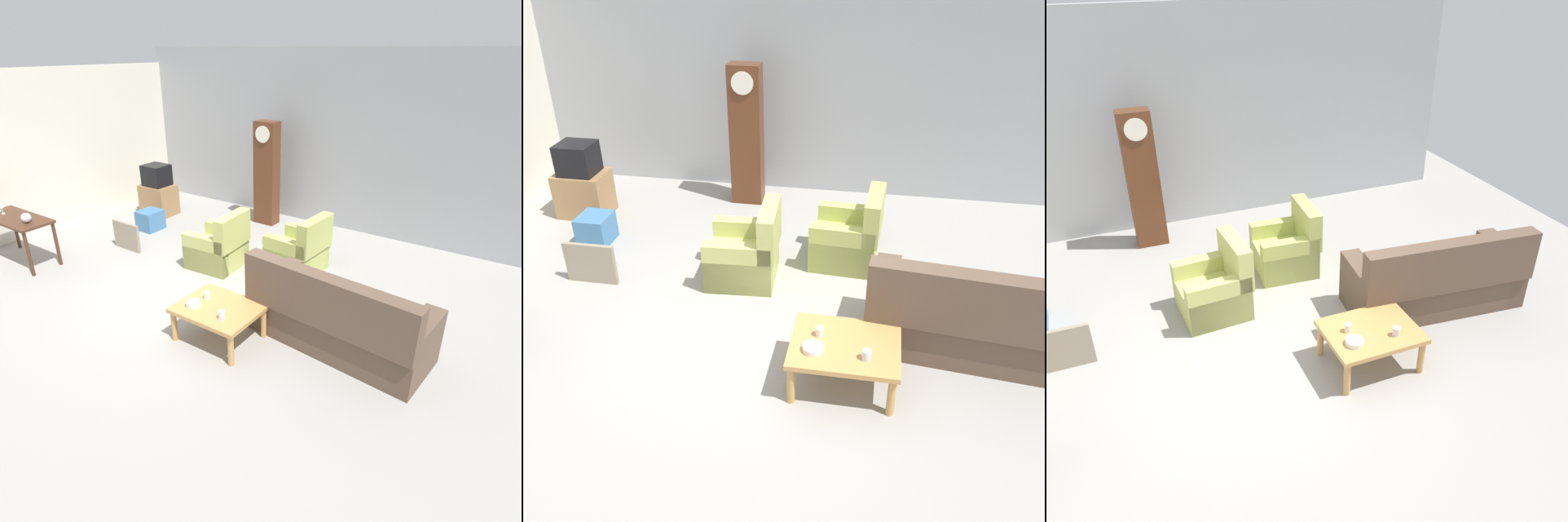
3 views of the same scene
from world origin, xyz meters
The scene contains 18 objects.
ground_plane centered at (0.00, 0.00, 0.00)m, with size 10.40×10.40×0.00m, color #999691.
garage_door_wall centered at (0.00, 3.60, 1.60)m, with size 8.40×0.16×3.20m, color #9EA0A5.
pegboard_wall_left centered at (-4.20, 0.40, 1.44)m, with size 0.12×6.40×2.88m, color silver.
couch_floral centered at (2.03, -0.03, 0.36)m, with size 2.18×1.08×1.04m.
armchair_olive_near centered at (-0.45, 0.88, 0.31)m, with size 0.84×0.81×0.92m.
armchair_olive_far centered at (0.69, 1.46, 0.31)m, with size 0.84×0.81×0.92m.
coffee_table_wood centered at (0.80, -0.66, 0.38)m, with size 0.96×0.76×0.44m.
console_table_dark centered at (-3.22, -0.76, 0.65)m, with size 1.30×0.56×0.76m.
grandfather_clock centered at (-0.91, 2.96, 0.99)m, with size 0.44×0.30×1.97m.
tv_stand_cabinet centered at (-3.06, 2.13, 0.31)m, with size 0.68×0.52×0.62m, color #997047.
tv_crt centered at (-3.06, 2.13, 0.83)m, with size 0.48×0.44×0.42m, color black.
framed_picture_leaning centered at (-2.18, 0.49, 0.25)m, with size 0.60×0.05×0.49m, color gray.
storage_box_blue centered at (-2.56, 1.39, 0.19)m, with size 0.39×0.43×0.37m, color teal.
glass_dome_cloche centered at (-2.85, -0.79, 0.83)m, with size 0.15×0.15×0.15m, color silver.
cup_white_porcelain centered at (0.57, -0.59, 0.49)m, with size 0.07×0.07×0.09m, color white.
cup_blue_rimmed centered at (0.99, -0.84, 0.49)m, with size 0.08×0.08×0.09m, color silver.
bowl_white_stacked centered at (0.54, -0.80, 0.47)m, with size 0.19×0.19×0.05m, color white.
wine_glass_mid centered at (-3.52, -0.80, 0.89)m, with size 0.06×0.06×0.20m.
Camera 1 is at (3.70, -4.06, 3.18)m, focal length 30.47 mm.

